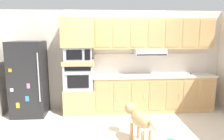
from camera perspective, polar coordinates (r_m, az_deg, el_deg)
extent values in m
plane|color=beige|center=(4.74, 2.13, -14.22)|extent=(9.60, 9.60, 0.00)
cube|color=beige|center=(5.47, 0.92, 2.74)|extent=(6.20, 0.12, 2.50)
cube|color=black|center=(5.33, -21.67, -2.22)|extent=(0.76, 0.70, 1.76)
cylinder|color=silver|center=(4.87, -19.32, -2.00)|extent=(0.02, 0.02, 1.10)
cube|color=white|center=(5.14, -25.60, -4.92)|extent=(0.07, 0.01, 0.07)
cube|color=pink|center=(5.00, -21.80, -4.05)|extent=(0.06, 0.01, 0.11)
cube|color=gold|center=(5.20, -24.23, -8.77)|extent=(0.07, 0.01, 0.12)
cube|color=#337FDB|center=(5.09, -22.06, -7.25)|extent=(0.08, 0.01, 0.12)
cube|color=orange|center=(5.05, -25.99, -0.09)|extent=(0.07, 0.01, 0.07)
cube|color=tan|center=(5.32, -8.76, -8.09)|extent=(0.74, 0.62, 0.60)
cube|color=#A8AAAF|center=(5.17, -8.94, -1.76)|extent=(0.70, 0.58, 0.60)
cube|color=black|center=(4.89, -9.20, -3.17)|extent=(0.49, 0.01, 0.30)
cube|color=black|center=(4.83, -9.30, 0.29)|extent=(0.59, 0.01, 0.09)
cylinder|color=#A8AAAF|center=(4.83, -9.29, -0.99)|extent=(0.56, 0.02, 0.02)
cube|color=tan|center=(5.11, -9.05, 2.08)|extent=(0.74, 0.62, 0.10)
cube|color=#A8AAAF|center=(5.08, -9.12, 4.42)|extent=(0.64, 0.53, 0.32)
cube|color=black|center=(4.82, -10.23, 4.08)|extent=(0.35, 0.01, 0.22)
cube|color=black|center=(4.80, -6.70, 4.14)|extent=(0.13, 0.01, 0.24)
cube|color=tan|center=(5.06, -9.28, 10.07)|extent=(0.74, 0.62, 0.68)
cube|color=tan|center=(5.45, 11.08, -6.18)|extent=(2.96, 0.60, 0.88)
cube|color=tan|center=(4.97, -2.33, -7.41)|extent=(0.36, 0.01, 0.70)
cylinder|color=#BCBCC1|center=(4.96, -0.85, -7.43)|extent=(0.01, 0.01, 0.12)
cube|color=tan|center=(5.00, 2.55, -7.30)|extent=(0.36, 0.01, 0.70)
cylinder|color=#BCBCC1|center=(4.97, 1.11, -7.39)|extent=(0.01, 0.01, 0.12)
cube|color=tan|center=(5.07, 7.34, -7.14)|extent=(0.36, 0.01, 0.70)
cylinder|color=#BCBCC1|center=(5.08, 8.79, -7.13)|extent=(0.01, 0.01, 0.12)
cube|color=tan|center=(5.17, 11.98, -6.94)|extent=(0.36, 0.01, 0.70)
cylinder|color=#BCBCC1|center=(5.12, 10.65, -7.05)|extent=(0.01, 0.01, 0.12)
cube|color=tan|center=(5.30, 16.40, -6.70)|extent=(0.36, 0.01, 0.70)
cylinder|color=#BCBCC1|center=(5.33, 17.74, -6.67)|extent=(0.01, 0.01, 0.12)
cube|color=tan|center=(5.46, 20.58, -6.45)|extent=(0.36, 0.01, 0.70)
cylinder|color=#BCBCC1|center=(5.40, 19.42, -6.57)|extent=(0.01, 0.01, 0.12)
cube|color=tan|center=(5.65, 24.50, -6.17)|extent=(0.36, 0.01, 0.70)
cylinder|color=#BCBCC1|center=(5.70, 25.70, -6.13)|extent=(0.01, 0.01, 0.12)
cube|color=beige|center=(5.34, 11.24, -1.44)|extent=(3.00, 0.64, 0.04)
cube|color=silver|center=(5.57, 10.56, 1.88)|extent=(3.00, 0.02, 0.50)
cube|color=tan|center=(5.36, 11.26, 9.69)|extent=(2.96, 0.34, 0.74)
cube|color=#A8AAAF|center=(5.29, 10.14, 4.94)|extent=(0.76, 0.48, 0.14)
cube|color=black|center=(5.08, 10.73, 4.09)|extent=(0.72, 0.04, 0.02)
cube|color=tan|center=(5.00, -2.56, 9.84)|extent=(0.36, 0.01, 0.63)
cube|color=tan|center=(5.03, 2.33, 9.85)|extent=(0.36, 0.01, 0.63)
cube|color=tan|center=(5.09, 7.14, 9.78)|extent=(0.36, 0.01, 0.63)
cube|color=tan|center=(5.19, 11.78, 9.66)|extent=(0.36, 0.01, 0.63)
cube|color=tan|center=(5.32, 16.22, 9.48)|extent=(0.36, 0.01, 0.63)
cube|color=tan|center=(5.48, 20.42, 9.26)|extent=(0.36, 0.01, 0.63)
cube|color=tan|center=(5.67, 24.35, 9.01)|extent=(0.36, 0.01, 0.63)
cylinder|color=black|center=(5.65, 20.64, -0.92)|extent=(0.06, 0.10, 0.03)
cylinder|color=silver|center=(5.67, 21.74, -0.96)|extent=(0.04, 0.12, 0.01)
ellipsoid|color=tan|center=(3.81, 7.87, -13.10)|extent=(0.45, 0.58, 0.28)
sphere|color=tan|center=(4.06, 5.07, -10.36)|extent=(0.23, 0.23, 0.23)
ellipsoid|color=olive|center=(4.16, 4.26, -10.14)|extent=(0.13, 0.15, 0.08)
cone|color=tan|center=(3.98, 4.22, -9.27)|extent=(0.06, 0.06, 0.07)
cone|color=tan|center=(4.05, 6.16, -8.92)|extent=(0.06, 0.06, 0.07)
cylinder|color=tan|center=(3.56, 10.90, -14.47)|extent=(0.10, 0.17, 0.13)
cylinder|color=tan|center=(4.04, 5.33, -16.37)|extent=(0.06, 0.06, 0.32)
cylinder|color=tan|center=(4.11, 7.27, -15.88)|extent=(0.06, 0.06, 0.32)
cylinder|color=tan|center=(3.85, 10.33, -17.90)|extent=(0.06, 0.06, 0.32)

